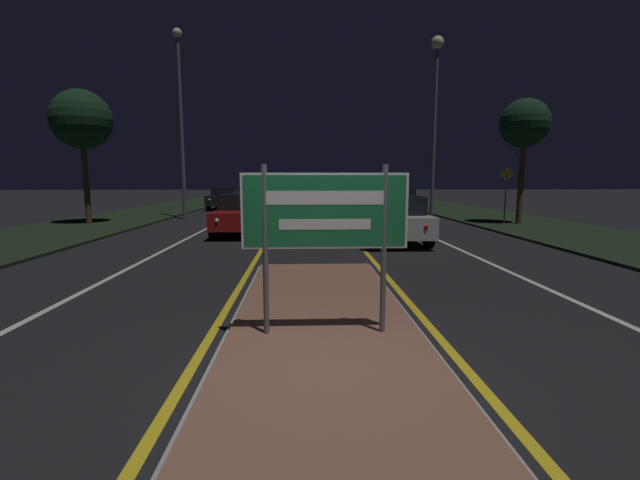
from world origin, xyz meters
The scene contains 23 objects.
ground_plane centered at (0.00, 0.00, 0.00)m, with size 160.00×160.00×0.00m, color black.
median_island centered at (0.00, 0.95, 0.04)m, with size 2.53×8.83×0.10m.
verge_left centered at (-9.50, 20.00, 0.04)m, with size 5.00×100.00×0.08m.
verge_right centered at (9.50, 20.00, 0.04)m, with size 5.00×100.00×0.08m.
centre_line_yellow_left centered at (-1.45, 25.00, 0.00)m, with size 0.12×70.00×0.01m.
centre_line_yellow_right centered at (1.45, 25.00, 0.00)m, with size 0.12×70.00×0.01m.
lane_line_white_left centered at (-4.20, 25.00, 0.00)m, with size 0.12×70.00×0.01m.
lane_line_white_right centered at (4.20, 25.00, 0.00)m, with size 0.12×70.00×0.01m.
edge_line_white_left centered at (-7.20, 25.00, 0.00)m, with size 0.10×70.00×0.01m.
edge_line_white_right centered at (7.20, 25.00, 0.00)m, with size 0.10×70.00×0.01m.
highway_sign centered at (0.00, 0.95, 1.53)m, with size 2.00×0.07×2.07m.
streetlight_left_near centered at (-6.21, 17.59, 5.47)m, with size 0.45×0.45×9.11m.
streetlight_right_near centered at (6.24, 17.30, 6.19)m, with size 0.62×0.62×8.83m.
car_receding_0 centered at (2.51, 9.33, 0.77)m, with size 2.03×4.19×1.48m.
car_receding_1 centered at (5.64, 22.40, 0.75)m, with size 1.95×4.48×1.42m.
car_receding_2 centered at (2.56, 32.59, 0.77)m, with size 1.87×4.63×1.47m.
car_receding_3 centered at (2.30, 44.52, 0.72)m, with size 1.92×4.41×1.35m.
car_approaching_0 centered at (-2.48, 11.56, 0.76)m, with size 1.85×4.09×1.46m.
car_approaching_1 centered at (-5.53, 24.98, 0.77)m, with size 1.85×4.69×1.44m.
car_approaching_2 centered at (-6.01, 34.82, 0.72)m, with size 1.86×4.53×1.35m.
warning_sign centered at (8.51, 14.12, 1.54)m, with size 0.60×0.06×2.43m.
roadside_palm_left centered at (-9.65, 14.88, 4.47)m, with size 2.48×2.48×5.67m.
roadside_palm_right centered at (9.13, 14.07, 4.29)m, with size 2.05×2.05×5.29m.
Camera 1 is at (-0.26, -4.16, 1.99)m, focal length 24.00 mm.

